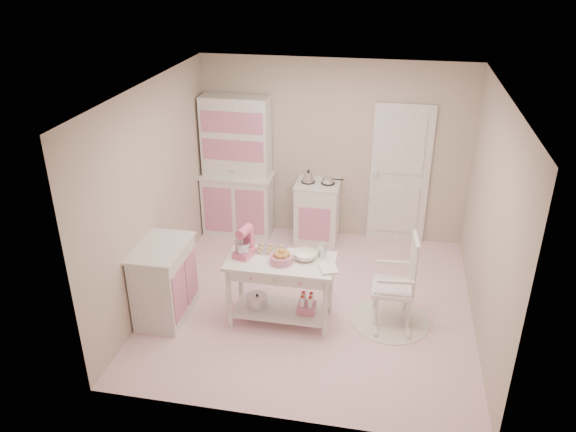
% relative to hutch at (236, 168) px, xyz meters
% --- Properties ---
extents(room_shell, '(3.84, 3.84, 2.62)m').
position_rel_hutch_xyz_m(room_shell, '(1.37, -1.66, 0.61)').
color(room_shell, pink).
rests_on(room_shell, ground).
extents(door, '(0.82, 0.05, 2.04)m').
position_rel_hutch_xyz_m(door, '(2.32, 0.21, -0.02)').
color(door, white).
rests_on(door, ground).
extents(hutch, '(1.06, 0.50, 2.08)m').
position_rel_hutch_xyz_m(hutch, '(0.00, 0.00, 0.00)').
color(hutch, white).
rests_on(hutch, ground).
extents(stove, '(0.62, 0.57, 0.92)m').
position_rel_hutch_xyz_m(stove, '(1.20, -0.05, -0.58)').
color(stove, white).
rests_on(stove, ground).
extents(base_cabinet, '(0.54, 0.84, 0.92)m').
position_rel_hutch_xyz_m(base_cabinet, '(-0.26, -2.23, -0.58)').
color(base_cabinet, white).
rests_on(base_cabinet, ground).
extents(lace_rug, '(0.92, 0.92, 0.01)m').
position_rel_hutch_xyz_m(lace_rug, '(2.32, -1.85, -1.03)').
color(lace_rug, white).
rests_on(lace_rug, ground).
extents(rocking_chair, '(0.54, 0.76, 1.10)m').
position_rel_hutch_xyz_m(rocking_chair, '(2.32, -1.85, -0.49)').
color(rocking_chair, white).
rests_on(rocking_chair, ground).
extents(work_table, '(1.20, 0.60, 0.80)m').
position_rel_hutch_xyz_m(work_table, '(1.08, -2.07, -0.64)').
color(work_table, white).
rests_on(work_table, ground).
extents(stand_mixer, '(0.27, 0.32, 0.34)m').
position_rel_hutch_xyz_m(stand_mixer, '(0.66, -2.05, -0.07)').
color(stand_mixer, '#D85B83').
rests_on(stand_mixer, work_table).
extents(cookie_tray, '(0.34, 0.24, 0.02)m').
position_rel_hutch_xyz_m(cookie_tray, '(0.93, -1.89, -0.23)').
color(cookie_tray, silver).
rests_on(cookie_tray, work_table).
extents(bread_basket, '(0.25, 0.25, 0.09)m').
position_rel_hutch_xyz_m(bread_basket, '(1.10, -2.12, -0.19)').
color(bread_basket, '#CF7798').
rests_on(bread_basket, work_table).
extents(mixing_bowl, '(0.26, 0.26, 0.08)m').
position_rel_hutch_xyz_m(mixing_bowl, '(1.34, -1.99, -0.20)').
color(mixing_bowl, white).
rests_on(mixing_bowl, work_table).
extents(metal_pitcher, '(0.10, 0.10, 0.17)m').
position_rel_hutch_xyz_m(metal_pitcher, '(1.52, -1.91, -0.16)').
color(metal_pitcher, silver).
rests_on(metal_pitcher, work_table).
extents(recipe_book, '(0.26, 0.30, 0.02)m').
position_rel_hutch_xyz_m(recipe_book, '(1.53, -2.19, -0.23)').
color(recipe_book, white).
rests_on(recipe_book, work_table).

